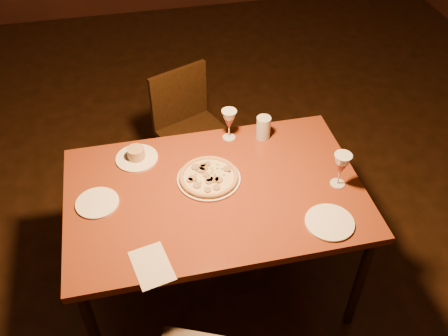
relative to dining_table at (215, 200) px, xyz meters
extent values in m
plane|color=#311B10|center=(0.03, 0.05, -0.68)|extent=(7.00, 7.00, 0.00)
cube|color=maroon|center=(0.00, 0.00, 0.05)|extent=(1.39, 0.90, 0.04)
cylinder|color=black|center=(-0.63, -0.39, -0.33)|extent=(0.05, 0.05, 0.70)
cylinder|color=black|center=(-0.64, 0.38, -0.33)|extent=(0.05, 0.05, 0.70)
cylinder|color=black|center=(0.64, -0.38, -0.33)|extent=(0.05, 0.05, 0.70)
cylinder|color=black|center=(0.63, 0.39, -0.33)|extent=(0.05, 0.05, 0.70)
cube|color=black|center=(0.04, 0.81, -0.26)|extent=(0.51, 0.51, 0.04)
cube|color=black|center=(-0.03, 0.98, -0.05)|extent=(0.37, 0.18, 0.37)
cylinder|color=black|center=(-0.05, 0.60, -0.48)|extent=(0.03, 0.03, 0.40)
cylinder|color=black|center=(-0.17, 0.89, -0.48)|extent=(0.03, 0.03, 0.40)
cylinder|color=black|center=(0.25, 0.72, -0.48)|extent=(0.03, 0.03, 0.40)
cylinder|color=black|center=(0.12, 1.02, -0.48)|extent=(0.03, 0.03, 0.40)
cylinder|color=white|center=(-0.01, 0.08, 0.07)|extent=(0.30, 0.30, 0.01)
cylinder|color=beige|center=(-0.01, 0.08, 0.08)|extent=(0.28, 0.28, 0.01)
torus|color=tan|center=(-0.01, 0.08, 0.09)|extent=(0.29, 0.29, 0.02)
cylinder|color=white|center=(-0.34, 0.30, 0.07)|extent=(0.21, 0.21, 0.01)
cylinder|color=tan|center=(-0.34, 0.30, 0.10)|extent=(0.09, 0.09, 0.06)
cylinder|color=silver|center=(0.33, 0.34, 0.13)|extent=(0.07, 0.07, 0.12)
cylinder|color=white|center=(-0.54, 0.03, 0.07)|extent=(0.20, 0.20, 0.01)
cylinder|color=white|center=(0.45, -0.31, 0.07)|extent=(0.22, 0.22, 0.01)
cube|color=beige|center=(-0.33, -0.37, 0.07)|extent=(0.18, 0.23, 0.00)
camera|label=1|loc=(-0.30, -1.62, 1.73)|focal=40.00mm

